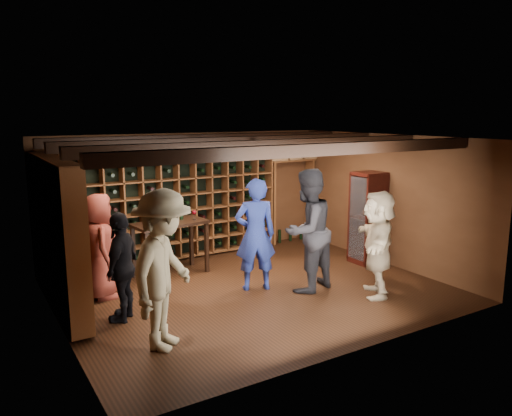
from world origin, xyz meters
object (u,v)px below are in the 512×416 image
guest_woman_black (122,266)px  guest_khaki (164,270)px  display_cabinet (367,220)px  guest_beige (378,244)px  man_blue_shirt (255,235)px  tasting_table (170,229)px  guest_red_floral (99,246)px  man_grey_suit (307,231)px

guest_woman_black → guest_khaki: 1.16m
display_cabinet → guest_beige: bearing=-128.5°
man_blue_shirt → tasting_table: bearing=-37.9°
guest_red_floral → guest_beige: guest_beige is taller
display_cabinet → guest_red_floral: display_cabinet is taller
man_blue_shirt → guest_woman_black: bearing=21.5°
man_blue_shirt → guest_beige: bearing=159.9°
display_cabinet → guest_woman_black: (-4.88, -0.25, -0.08)m
display_cabinet → guest_khaki: bearing=-163.7°
display_cabinet → guest_khaki: (-4.69, -1.37, 0.15)m
tasting_table → guest_red_floral: bearing=-167.6°
display_cabinet → guest_red_floral: bearing=170.9°
display_cabinet → man_grey_suit: bearing=-161.8°
man_grey_suit → guest_khaki: 2.84m
guest_woman_black → guest_beige: bearing=110.9°
guest_woman_black → tasting_table: size_ratio=1.14×
display_cabinet → guest_red_floral: size_ratio=1.05×
guest_red_floral → guest_woman_black: (0.05, -1.04, -0.06)m
guest_red_floral → guest_woman_black: guest_red_floral is taller
display_cabinet → tasting_table: (-3.56, 1.27, -0.00)m
guest_woman_black → guest_red_floral: bearing=-139.3°
man_blue_shirt → guest_beige: 1.97m
man_grey_suit → guest_woman_black: 2.97m
guest_woman_black → guest_beige: guest_beige is taller
display_cabinet → guest_woman_black: 4.88m
guest_beige → man_grey_suit: bearing=-95.0°
man_grey_suit → guest_red_floral: man_grey_suit is taller
guest_red_floral → guest_woman_black: bearing=-172.1°
guest_red_floral → guest_khaki: guest_khaki is taller
man_grey_suit → guest_woman_black: size_ratio=1.29×
man_grey_suit → guest_khaki: size_ratio=1.01×
man_blue_shirt → tasting_table: man_blue_shirt is taller
man_blue_shirt → guest_woman_black: 2.24m
display_cabinet → man_blue_shirt: bearing=-176.6°
man_blue_shirt → guest_beige: man_blue_shirt is taller
guest_red_floral → guest_woman_black: size_ratio=1.07×
man_grey_suit → guest_red_floral: (-2.98, 1.43, -0.17)m
man_blue_shirt → guest_khaki: (-2.05, -1.21, 0.07)m
tasting_table → guest_khaki: bearing=-120.1°
display_cabinet → tasting_table: display_cabinet is taller
guest_red_floral → tasting_table: guest_red_floral is taller
guest_khaki → guest_red_floral: bearing=51.5°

